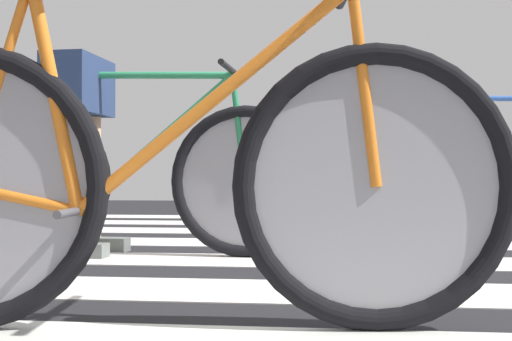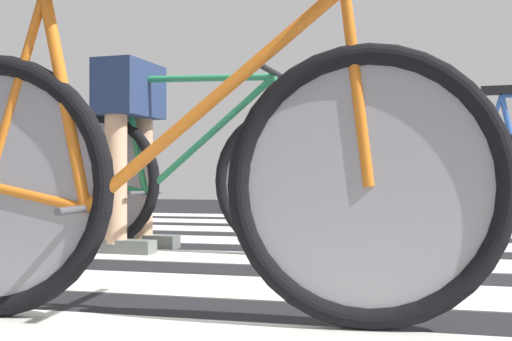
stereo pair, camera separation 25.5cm
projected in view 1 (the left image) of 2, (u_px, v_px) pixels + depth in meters
name	position (u px, v px, depth m)	size (l,w,h in m)	color
ground	(352.00, 266.00, 2.85)	(18.00, 14.00, 0.02)	black
crosswalk_markings	(355.00, 262.00, 2.91)	(5.41, 6.50, 0.00)	silver
bicycle_1_of_4	(169.00, 176.00, 1.63)	(1.73, 0.52, 0.93)	black
bicycle_2_of_4	(140.00, 176.00, 3.16)	(1.74, 0.52, 0.93)	black
cyclist_2_of_4	(79.00, 127.00, 3.21)	(0.33, 0.42, 0.96)	tan
bicycle_3_of_4	(497.00, 176.00, 4.11)	(1.74, 0.52, 0.93)	black
bicycle_4_of_4	(348.00, 176.00, 5.29)	(1.74, 0.52, 0.93)	black
cyclist_4_of_4	(309.00, 145.00, 5.30)	(0.34, 0.43, 0.98)	#A87A5B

